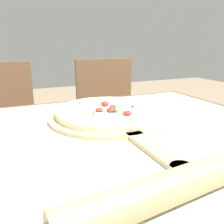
{
  "coord_description": "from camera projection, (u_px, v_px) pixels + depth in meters",
  "views": [
    {
      "loc": [
        -0.24,
        -0.57,
        0.99
      ],
      "look_at": [
        0.05,
        0.09,
        0.78
      ],
      "focal_mm": 38.0,
      "sensor_mm": 36.0,
      "label": 1
    }
  ],
  "objects": [
    {
      "name": "dining_table",
      "position": [
        110.0,
        173.0,
        0.7
      ],
      "size": [
        1.12,
        0.87,
        0.74
      ],
      "color": "brown",
      "rests_on": "ground_plane"
    },
    {
      "name": "towel_cloth",
      "position": [
        110.0,
        133.0,
        0.66
      ],
      "size": [
        1.04,
        0.79,
        0.0
      ],
      "color": "silver",
      "rests_on": "dining_table"
    },
    {
      "name": "pizza_peel",
      "position": [
        111.0,
        118.0,
        0.76
      ],
      "size": [
        0.39,
        0.59,
        0.01
      ],
      "color": "tan",
      "rests_on": "towel_cloth"
    },
    {
      "name": "pizza",
      "position": [
        108.0,
        111.0,
        0.78
      ],
      "size": [
        0.34,
        0.34,
        0.04
      ],
      "color": "beige",
      "rests_on": "pizza_peel"
    },
    {
      "name": "rolling_pin",
      "position": [
        169.0,
        188.0,
        0.36
      ],
      "size": [
        0.46,
        0.09,
        0.05
      ],
      "rotation": [
        0.0,
        0.0,
        0.1
      ],
      "color": "tan",
      "rests_on": "towel_cloth"
    },
    {
      "name": "chair_left",
      "position": [
        0.0,
        132.0,
        1.32
      ],
      "size": [
        0.44,
        0.44,
        0.89
      ],
      "rotation": [
        0.0,
        0.0,
        -0.12
      ],
      "color": "brown",
      "rests_on": "ground_plane"
    },
    {
      "name": "chair_right",
      "position": [
        108.0,
        118.0,
        1.57
      ],
      "size": [
        0.43,
        0.43,
        0.89
      ],
      "rotation": [
        0.0,
        0.0,
        -0.07
      ],
      "color": "brown",
      "rests_on": "ground_plane"
    }
  ]
}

